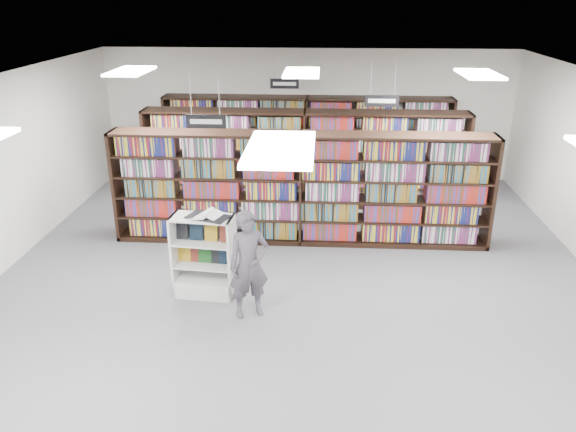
# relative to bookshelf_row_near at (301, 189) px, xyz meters

# --- Properties ---
(floor) EXTENTS (12.00, 12.00, 0.00)m
(floor) POSITION_rel_bookshelf_row_near_xyz_m (0.00, -2.00, -1.05)
(floor) COLOR #57565B
(floor) RESTS_ON ground
(ceiling) EXTENTS (10.00, 12.00, 0.10)m
(ceiling) POSITION_rel_bookshelf_row_near_xyz_m (0.00, -2.00, 2.15)
(ceiling) COLOR white
(ceiling) RESTS_ON wall_back
(wall_back) EXTENTS (10.00, 0.10, 3.20)m
(wall_back) POSITION_rel_bookshelf_row_near_xyz_m (0.00, 4.00, 0.55)
(wall_back) COLOR white
(wall_back) RESTS_ON ground
(bookshelf_row_near) EXTENTS (7.00, 0.60, 2.10)m
(bookshelf_row_near) POSITION_rel_bookshelf_row_near_xyz_m (0.00, 0.00, 0.00)
(bookshelf_row_near) COLOR black
(bookshelf_row_near) RESTS_ON floor
(bookshelf_row_mid) EXTENTS (7.00, 0.60, 2.10)m
(bookshelf_row_mid) POSITION_rel_bookshelf_row_near_xyz_m (0.00, 2.00, 0.00)
(bookshelf_row_mid) COLOR black
(bookshelf_row_mid) RESTS_ON floor
(bookshelf_row_far) EXTENTS (7.00, 0.60, 2.10)m
(bookshelf_row_far) POSITION_rel_bookshelf_row_near_xyz_m (0.00, 3.70, 0.00)
(bookshelf_row_far) COLOR black
(bookshelf_row_far) RESTS_ON floor
(aisle_sign_left) EXTENTS (0.65, 0.02, 0.80)m
(aisle_sign_left) POSITION_rel_bookshelf_row_near_xyz_m (-1.50, -1.00, 1.48)
(aisle_sign_left) COLOR #B2B2B7
(aisle_sign_left) RESTS_ON ceiling
(aisle_sign_right) EXTENTS (0.65, 0.02, 0.80)m
(aisle_sign_right) POSITION_rel_bookshelf_row_near_xyz_m (1.50, 1.00, 1.48)
(aisle_sign_right) COLOR #B2B2B7
(aisle_sign_right) RESTS_ON ceiling
(aisle_sign_center) EXTENTS (0.65, 0.02, 0.80)m
(aisle_sign_center) POSITION_rel_bookshelf_row_near_xyz_m (-0.50, 3.00, 1.48)
(aisle_sign_center) COLOR #B2B2B7
(aisle_sign_center) RESTS_ON ceiling
(troffer_front_center) EXTENTS (0.60, 1.20, 0.04)m
(troffer_front_center) POSITION_rel_bookshelf_row_near_xyz_m (0.00, -5.00, 2.11)
(troffer_front_center) COLOR white
(troffer_front_center) RESTS_ON ceiling
(troffer_back_left) EXTENTS (0.60, 1.20, 0.04)m
(troffer_back_left) POSITION_rel_bookshelf_row_near_xyz_m (-3.00, 0.00, 2.11)
(troffer_back_left) COLOR white
(troffer_back_left) RESTS_ON ceiling
(troffer_back_center) EXTENTS (0.60, 1.20, 0.04)m
(troffer_back_center) POSITION_rel_bookshelf_row_near_xyz_m (0.00, 0.00, 2.11)
(troffer_back_center) COLOR white
(troffer_back_center) RESTS_ON ceiling
(troffer_back_right) EXTENTS (0.60, 1.20, 0.04)m
(troffer_back_right) POSITION_rel_bookshelf_row_near_xyz_m (3.00, 0.00, 2.11)
(troffer_back_right) COLOR white
(troffer_back_right) RESTS_ON ceiling
(endcap_display) EXTENTS (0.99, 0.57, 1.32)m
(endcap_display) POSITION_rel_bookshelf_row_near_xyz_m (-1.40, -2.11, -0.59)
(endcap_display) COLOR silver
(endcap_display) RESTS_ON floor
(open_book) EXTENTS (0.71, 0.56, 0.13)m
(open_book) POSITION_rel_bookshelf_row_near_xyz_m (-1.31, -2.17, 0.30)
(open_book) COLOR black
(open_book) RESTS_ON endcap_display
(shopper) EXTENTS (0.70, 0.59, 1.63)m
(shopper) POSITION_rel_bookshelf_row_near_xyz_m (-0.64, -2.70, -0.23)
(shopper) COLOR #544D58
(shopper) RESTS_ON floor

